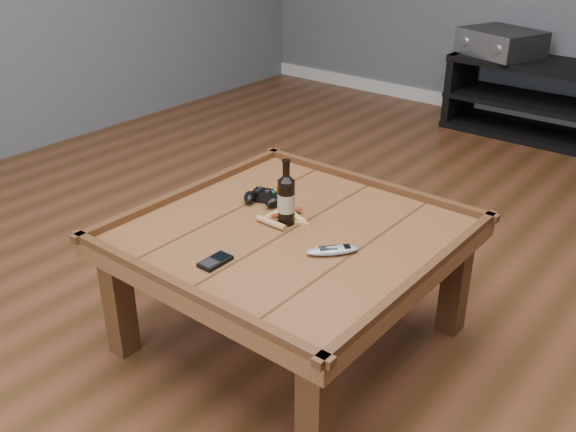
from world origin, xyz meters
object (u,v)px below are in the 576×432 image
Objects in this scene: game_controller at (263,197)px; av_receiver at (501,42)px; media_console at (557,103)px; remote_control at (332,250)px; pizza_slice at (284,217)px; coffee_table at (291,245)px; beer_bottle at (286,198)px; smartphone at (215,261)px.

av_receiver reaches higher than game_controller.
media_console reaches higher than remote_control.
pizza_slice is at bearing -61.77° from av_receiver.
coffee_table is 0.22m from remote_control.
coffee_table is at bearing -150.70° from remote_control.
beer_bottle is 1.06× the size of pizza_slice.
coffee_table is 0.74× the size of media_console.
game_controller is 0.74× the size of pizza_slice.
remote_control is (0.27, -0.09, 0.00)m from pizza_slice.
av_receiver reaches higher than remote_control.
remote_control is (0.41, -0.15, -0.01)m from game_controller.
beer_bottle is at bearing -36.94° from pizza_slice.
av_receiver reaches higher than media_console.
pizza_slice is (-0.07, 0.05, 0.07)m from coffee_table.
smartphone is 0.66× the size of remote_control.
pizza_slice is (0.14, -0.05, -0.01)m from game_controller.
av_receiver reaches higher than coffee_table.
pizza_slice is at bearing -91.51° from media_console.
remote_control is at bearing -56.64° from av_receiver.
coffee_table is at bearing -60.45° from av_receiver.
pizza_slice is 0.29m from remote_control.
media_console is 8.88× the size of remote_control.
media_console is 2.71m from pizza_slice.
remote_control is 0.27× the size of av_receiver.
remote_control is (0.24, -0.07, -0.08)m from beer_bottle.
remote_control is (0.20, -2.79, 0.22)m from media_console.
coffee_table is 0.11m from pizza_slice.
beer_bottle is at bearing -61.28° from av_receiver.
beer_bottle is 1.44× the size of game_controller.
coffee_table is 0.25m from game_controller.
coffee_table is 1.79× the size of av_receiver.
game_controller is (-0.17, 0.07, -0.07)m from beer_bottle.
remote_control is (0.20, -0.04, 0.07)m from coffee_table.
beer_bottle reaches higher than coffee_table.
beer_bottle is at bearing -90.94° from media_console.
game_controller is 0.28× the size of av_receiver.
pizza_slice is 2.72m from av_receiver.
beer_bottle is 2.74m from av_receiver.
pizza_slice is at bearing 142.62° from beer_bottle.
beer_bottle is (-0.04, -2.72, 0.30)m from media_console.
coffee_table is 4.48× the size of beer_bottle.
game_controller is at bearing -64.60° from av_receiver.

